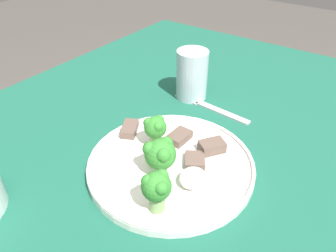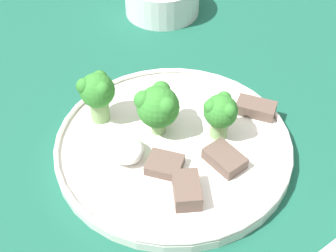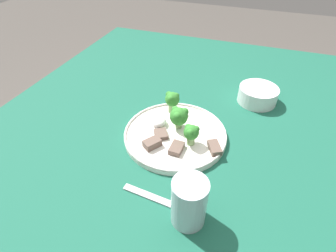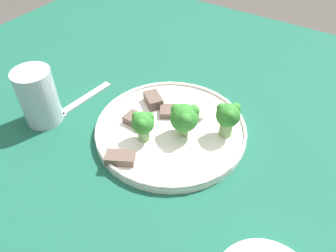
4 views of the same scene
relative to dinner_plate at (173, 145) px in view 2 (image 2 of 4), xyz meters
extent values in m
cube|color=#195642|center=(-0.04, -0.04, -0.02)|extent=(1.33, 1.02, 0.03)
cylinder|color=brown|center=(-0.64, 0.41, -0.39)|extent=(0.06, 0.06, 0.71)
cylinder|color=white|center=(0.00, 0.00, 0.00)|extent=(0.27, 0.27, 0.01)
torus|color=white|center=(0.00, 0.00, 0.01)|extent=(0.27, 0.27, 0.01)
cylinder|color=#7FA866|center=(0.02, 0.05, 0.01)|extent=(0.02, 0.02, 0.02)
sphere|color=#337F2D|center=(0.02, 0.05, 0.04)|extent=(0.04, 0.04, 0.04)
sphere|color=#337F2D|center=(0.04, 0.05, 0.05)|extent=(0.02, 0.02, 0.02)
sphere|color=#337F2D|center=(0.02, 0.06, 0.05)|extent=(0.02, 0.02, 0.02)
sphere|color=#337F2D|center=(0.02, 0.04, 0.05)|extent=(0.02, 0.02, 0.02)
cylinder|color=#7FA866|center=(-0.09, -0.04, 0.02)|extent=(0.02, 0.02, 0.03)
sphere|color=#337F2D|center=(-0.09, -0.04, 0.05)|extent=(0.04, 0.04, 0.04)
sphere|color=#337F2D|center=(-0.08, -0.04, 0.06)|extent=(0.02, 0.02, 0.02)
sphere|color=#337F2D|center=(-0.09, -0.03, 0.06)|extent=(0.02, 0.02, 0.02)
sphere|color=#337F2D|center=(-0.09, -0.05, 0.06)|extent=(0.02, 0.02, 0.02)
cylinder|color=#7FA866|center=(-0.03, 0.00, 0.01)|extent=(0.02, 0.02, 0.02)
sphere|color=#337F2D|center=(-0.03, 0.00, 0.04)|extent=(0.05, 0.05, 0.05)
sphere|color=#337F2D|center=(-0.01, 0.00, 0.05)|extent=(0.02, 0.02, 0.02)
sphere|color=#337F2D|center=(-0.03, 0.01, 0.05)|extent=(0.02, 0.02, 0.02)
sphere|color=#337F2D|center=(-0.03, -0.01, 0.05)|extent=(0.02, 0.02, 0.02)
cube|color=brown|center=(0.06, 0.02, 0.01)|extent=(0.04, 0.03, 0.01)
cube|color=brown|center=(0.07, -0.04, 0.01)|extent=(0.05, 0.05, 0.02)
cube|color=brown|center=(0.02, -0.03, 0.01)|extent=(0.05, 0.05, 0.01)
cube|color=brown|center=(0.03, 0.11, 0.01)|extent=(0.05, 0.04, 0.01)
ellipsoid|color=white|center=(-0.02, -0.05, 0.02)|extent=(0.04, 0.04, 0.02)
camera|label=1|loc=(-0.33, -0.23, 0.36)|focal=35.00mm
camera|label=2|loc=(0.28, -0.24, 0.39)|focal=50.00mm
camera|label=3|loc=(0.50, 0.16, 0.46)|focal=28.00mm
camera|label=4|loc=(-0.23, 0.36, 0.41)|focal=35.00mm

